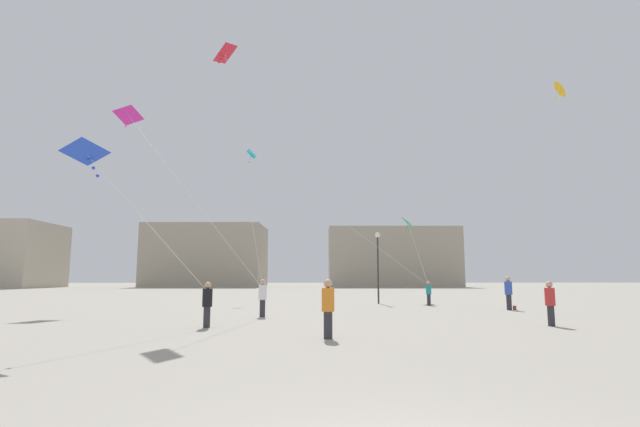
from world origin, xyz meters
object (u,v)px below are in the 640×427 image
(person_in_black, at_px, (207,302))
(building_right_hall, at_px, (393,257))
(kite_crimson_delta, at_px, (225,56))
(person_in_teal, at_px, (429,292))
(kite_cobalt_delta, at_px, (89,156))
(person_in_white, at_px, (263,296))
(building_centre_hall, at_px, (208,256))
(person_in_red, at_px, (550,301))
(handbag_beside_flyer, at_px, (515,308))
(lamppost_east, at_px, (378,256))
(kite_emerald_delta, at_px, (408,223))
(kite_cyan_delta, at_px, (257,158))
(person_in_blue, at_px, (508,292))
(person_in_orange, at_px, (328,306))
(kite_magenta_delta, at_px, (130,118))
(kite_amber_diamond, at_px, (560,91))

(person_in_black, height_order, building_right_hall, building_right_hall)
(kite_crimson_delta, bearing_deg, person_in_teal, 36.74)
(kite_cobalt_delta, bearing_deg, person_in_teal, 49.15)
(person_in_white, relative_size, building_centre_hall, 0.08)
(person_in_red, height_order, handbag_beside_flyer, person_in_red)
(person_in_teal, bearing_deg, person_in_red, 108.37)
(building_right_hall, bearing_deg, lamppost_east, -102.52)
(kite_emerald_delta, bearing_deg, person_in_white, -126.56)
(person_in_black, xyz_separation_m, kite_emerald_delta, (11.88, 18.33, 5.08))
(kite_cyan_delta, distance_m, handbag_beside_flyer, 22.54)
(person_in_teal, xyz_separation_m, building_right_hall, (9.53, 58.27, 4.73))
(kite_cyan_delta, bearing_deg, person_in_blue, -37.49)
(person_in_blue, xyz_separation_m, kite_cobalt_delta, (-17.97, -12.47, 4.34))
(lamppost_east, bearing_deg, person_in_orange, -104.13)
(kite_crimson_delta, xyz_separation_m, handbag_beside_flyer, (15.75, 4.63, -12.30))
(kite_cobalt_delta, relative_size, kite_magenta_delta, 0.39)
(person_in_black, bearing_deg, kite_magenta_delta, 109.65)
(building_right_hall, bearing_deg, person_in_black, -106.68)
(kite_cobalt_delta, distance_m, kite_cyan_delta, 25.09)
(person_in_orange, bearing_deg, lamppost_east, 39.54)
(person_in_teal, relative_size, kite_cobalt_delta, 0.35)
(person_in_teal, height_order, person_in_white, person_in_white)
(kite_cobalt_delta, relative_size, kite_cyan_delta, 0.35)
(kite_crimson_delta, relative_size, kite_emerald_delta, 1.85)
(kite_cobalt_delta, xyz_separation_m, kite_cyan_delta, (2.73, 24.16, 6.20))
(kite_cyan_delta, distance_m, kite_amber_diamond, 22.39)
(person_in_teal, xyz_separation_m, kite_crimson_delta, (-12.11, -9.04, 11.56))
(person_in_red, relative_size, kite_magenta_delta, 0.15)
(person_in_orange, distance_m, kite_emerald_delta, 23.51)
(person_in_orange, bearing_deg, person_in_white, 71.63)
(person_in_blue, relative_size, person_in_black, 1.13)
(person_in_white, xyz_separation_m, kite_amber_diamond, (17.38, 4.14, 12.04))
(handbag_beside_flyer, bearing_deg, person_in_red, -106.80)
(kite_cobalt_delta, xyz_separation_m, building_right_hall, (24.20, 75.25, 0.22))
(person_in_black, distance_m, kite_crimson_delta, 12.18)
(building_right_hall, bearing_deg, kite_cyan_delta, -112.80)
(person_in_red, xyz_separation_m, handbag_beside_flyer, (2.62, 8.67, -0.80))
(person_in_white, height_order, kite_emerald_delta, kite_emerald_delta)
(kite_cobalt_delta, relative_size, handbag_beside_flyer, 13.86)
(person_in_teal, bearing_deg, kite_amber_diamond, 163.12)
(kite_emerald_delta, relative_size, building_right_hall, 0.25)
(person_in_blue, relative_size, building_right_hall, 0.07)
(lamppost_east, bearing_deg, person_in_blue, -47.16)
(person_in_red, relative_size, lamppost_east, 0.34)
(kite_cobalt_delta, relative_size, building_right_hall, 0.18)
(building_centre_hall, bearing_deg, kite_emerald_delta, -65.37)
(kite_magenta_delta, height_order, building_centre_hall, kite_magenta_delta)
(person_in_teal, xyz_separation_m, kite_cobalt_delta, (-14.67, -16.97, 4.50))
(building_right_hall, bearing_deg, person_in_teal, -99.29)
(person_in_teal, xyz_separation_m, lamppost_east, (-2.93, 2.20, 2.47))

